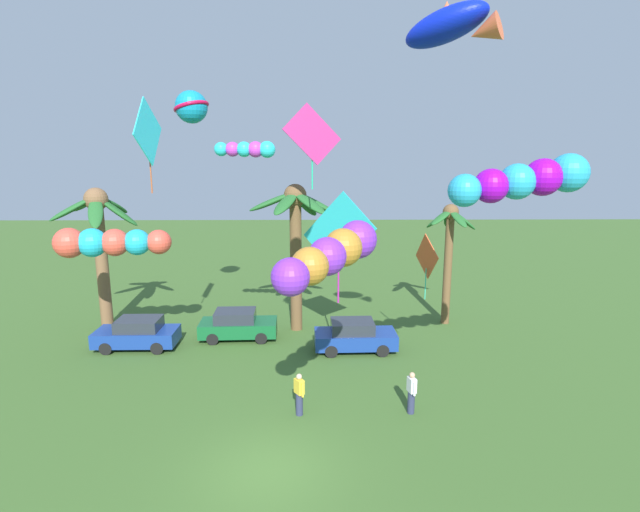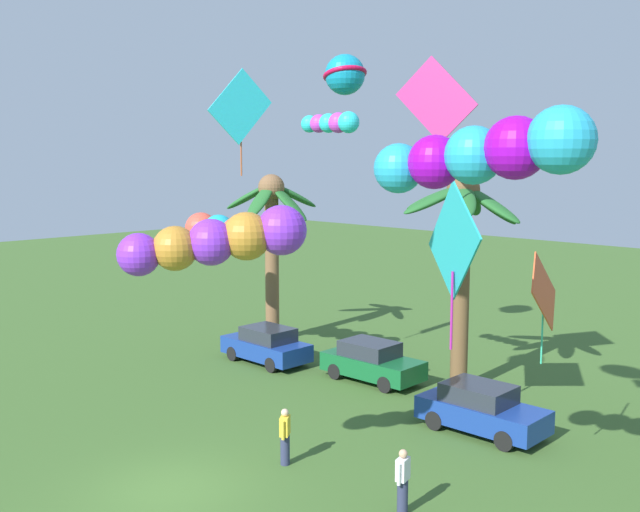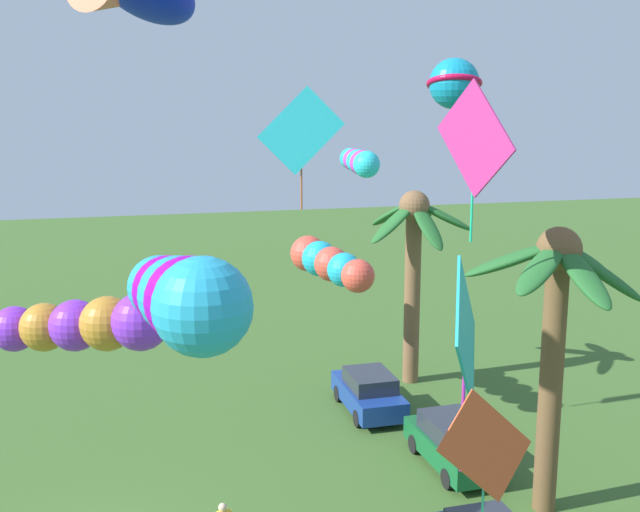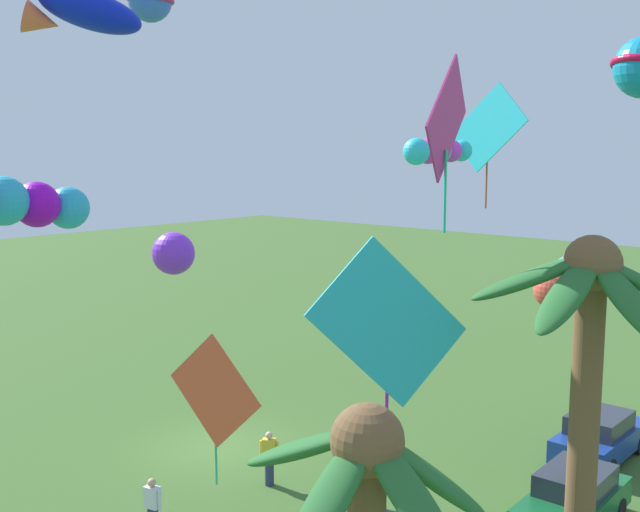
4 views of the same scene
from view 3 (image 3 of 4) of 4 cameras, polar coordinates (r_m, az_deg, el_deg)
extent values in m
cylinder|color=brown|center=(30.75, 6.78, -2.88)|extent=(0.63, 0.63, 7.09)
ellipsoid|color=#236028|center=(29.37, 7.89, 2.22)|extent=(2.21, 1.06, 1.81)
ellipsoid|color=#236028|center=(30.24, 9.04, 2.91)|extent=(1.38, 2.47, 1.36)
ellipsoid|color=#236028|center=(31.24, 7.43, 3.40)|extent=(2.39, 1.97, 1.18)
ellipsoid|color=#236028|center=(30.88, 5.40, 3.11)|extent=(2.41, 1.67, 1.42)
ellipsoid|color=#236028|center=(29.49, 5.42, 2.48)|extent=(1.43, 2.33, 1.66)
sphere|color=brown|center=(30.08, 6.94, 3.68)|extent=(1.19, 1.19, 1.19)
cylinder|color=brown|center=(21.89, 16.58, -8.92)|extent=(0.62, 0.62, 7.28)
ellipsoid|color=#236028|center=(20.10, 18.74, -1.35)|extent=(2.40, 0.72, 1.47)
ellipsoid|color=#236028|center=(21.14, 19.93, -1.13)|extent=(1.72, 2.36, 1.67)
ellipsoid|color=#236028|center=(21.93, 18.85, -0.34)|extent=(1.54, 2.50, 1.47)
ellipsoid|color=#236028|center=(21.97, 15.35, 0.22)|extent=(2.52, 0.84, 1.23)
ellipsoid|color=#236028|center=(20.81, 13.86, -0.27)|extent=(1.56, 2.59, 1.20)
ellipsoid|color=#236028|center=(19.90, 15.87, -0.88)|extent=(2.10, 2.41, 1.20)
sphere|color=brown|center=(20.94, 17.14, 0.48)|extent=(1.18, 1.18, 1.18)
cube|color=#145B2D|center=(24.82, 9.80, -13.72)|extent=(3.96, 1.83, 0.70)
cube|color=#282D38|center=(24.69, 9.69, -12.25)|extent=(2.08, 1.57, 0.56)
cylinder|color=black|center=(24.33, 12.79, -15.16)|extent=(0.61, 0.20, 0.60)
cylinder|color=black|center=(23.67, 9.35, -15.82)|extent=(0.61, 0.20, 0.60)
cylinder|color=black|center=(26.25, 10.15, -13.01)|extent=(0.61, 0.20, 0.60)
cylinder|color=black|center=(25.63, 6.93, -13.53)|extent=(0.61, 0.20, 0.60)
cube|color=navy|center=(28.52, 3.57, -10.18)|extent=(3.91, 1.72, 0.70)
cube|color=#282D38|center=(28.16, 3.68, -9.09)|extent=(2.04, 1.51, 0.56)
cylinder|color=black|center=(29.48, 1.35, -10.05)|extent=(0.60, 0.18, 0.60)
cylinder|color=black|center=(29.93, 4.26, -9.75)|extent=(0.60, 0.18, 0.60)
cylinder|color=black|center=(27.34, 2.79, -11.82)|extent=(0.60, 0.18, 0.60)
cylinder|color=black|center=(27.82, 5.92, -11.45)|extent=(0.60, 0.18, 0.60)
sphere|color=beige|center=(19.65, -7.16, -17.84)|extent=(0.21, 0.21, 0.21)
sphere|color=#EB4C3B|center=(28.41, -0.87, 0.19)|extent=(1.32, 1.32, 1.32)
sphere|color=#1DB0D5|center=(27.60, -0.03, -0.19)|extent=(1.27, 1.27, 1.27)
sphere|color=#EB4C3B|center=(26.80, 0.85, -0.59)|extent=(1.21, 1.21, 1.21)
sphere|color=#1DB0D5|center=(26.01, 1.79, -1.02)|extent=(1.16, 1.16, 1.16)
sphere|color=#EB4C3B|center=(25.23, 2.79, -1.47)|extent=(1.11, 1.11, 1.11)
cube|color=#DC5229|center=(14.48, 12.03, -13.47)|extent=(0.50, 2.08, 2.07)
cylinder|color=#34BE93|center=(15.02, 11.84, -17.65)|extent=(0.05, 0.05, 1.38)
cube|color=#24B2C0|center=(17.83, 10.65, -5.63)|extent=(3.21, 1.97, 3.69)
cylinder|color=#AE2299|center=(18.55, 10.41, -11.89)|extent=(0.08, 0.08, 2.42)
cube|color=#2EE1F1|center=(23.60, -1.39, 9.20)|extent=(0.38, 2.67, 2.65)
cylinder|color=#B3532E|center=(23.70, -1.37, 5.52)|extent=(0.06, 0.06, 1.74)
cube|color=#BC2A78|center=(18.43, 11.27, 8.49)|extent=(2.63, 0.75, 2.71)
cylinder|color=#1ACB8E|center=(18.57, 11.09, 3.72)|extent=(0.06, 0.06, 1.77)
sphere|color=#25CFDB|center=(19.41, 3.44, 6.73)|extent=(0.67, 0.67, 0.67)
sphere|color=#CF38D2|center=(19.87, 3.12, 6.85)|extent=(0.65, 0.65, 0.65)
sphere|color=#25CFDB|center=(20.33, 2.81, 6.96)|extent=(0.62, 0.62, 0.62)
sphere|color=#CF38D2|center=(20.79, 2.51, 7.07)|extent=(0.59, 0.59, 0.59)
sphere|color=#25CFDB|center=(21.25, 2.23, 7.17)|extent=(0.57, 0.57, 0.57)
sphere|color=#7F2CDC|center=(15.81, -13.02, -4.72)|extent=(1.16, 1.16, 1.16)
sphere|color=#BF7D28|center=(16.30, -15.34, -4.81)|extent=(1.12, 1.12, 1.12)
sphere|color=#7F2CDC|center=(16.82, -17.52, -4.88)|extent=(1.07, 1.07, 1.07)
sphere|color=#BF7D28|center=(17.36, -19.57, -4.95)|extent=(1.02, 1.02, 1.02)
sphere|color=#7F2CDC|center=(17.92, -21.50, -5.00)|extent=(0.98, 0.98, 0.98)
sphere|color=#118BB3|center=(24.52, 9.82, 12.36)|extent=(1.54, 1.54, 1.54)
torus|color=#CA0D3E|center=(24.52, 9.82, 12.36)|extent=(2.16, 2.16, 0.59)
sphere|color=#23A2CF|center=(9.09, -8.61, -3.70)|extent=(1.19, 1.19, 1.19)
sphere|color=#9609C0|center=(9.90, -9.57, -3.25)|extent=(1.14, 1.14, 1.14)
sphere|color=#23A2CF|center=(10.71, -10.38, -2.86)|extent=(1.09, 1.09, 1.09)
sphere|color=#9609C0|center=(11.53, -11.08, -2.53)|extent=(1.04, 1.04, 1.04)
sphere|color=#23A2CF|center=(12.35, -11.68, -2.25)|extent=(1.00, 1.00, 1.00)
camera|label=1|loc=(21.57, -53.91, 1.50)|focal=26.64mm
camera|label=2|loc=(11.62, -88.17, -13.04)|focal=41.35mm
camera|label=4|loc=(17.12, 66.15, -0.25)|focal=42.75mm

